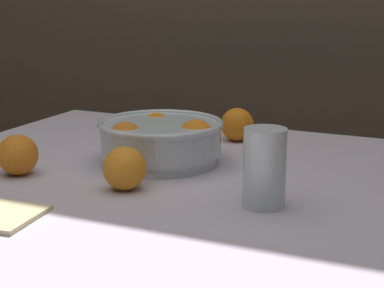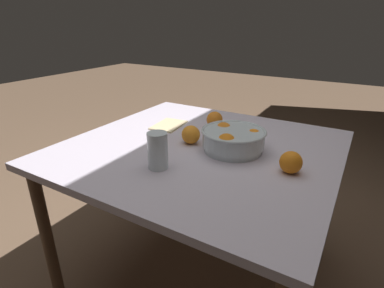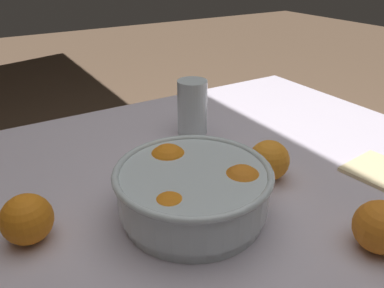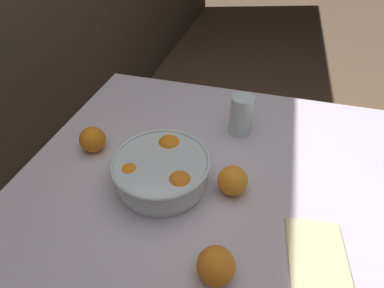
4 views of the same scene
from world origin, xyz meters
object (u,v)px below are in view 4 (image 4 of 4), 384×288
at_px(fruit_bowl, 162,170).
at_px(orange_loose_near_bowl, 233,180).
at_px(orange_loose_aside, 216,266).
at_px(juice_glass, 241,117).
at_px(orange_loose_front, 93,140).

height_order(fruit_bowl, orange_loose_near_bowl, fruit_bowl).
height_order(fruit_bowl, orange_loose_aside, fruit_bowl).
bearing_deg(juice_glass, orange_loose_near_bowl, -176.12).
height_order(orange_loose_near_bowl, orange_loose_aside, same).
xyz_separation_m(orange_loose_near_bowl, orange_loose_front, (0.05, 0.44, -0.00)).
bearing_deg(fruit_bowl, juice_glass, -31.19).
relative_size(orange_loose_near_bowl, orange_loose_aside, 0.99).
xyz_separation_m(fruit_bowl, juice_glass, (0.29, -0.17, 0.01)).
relative_size(fruit_bowl, orange_loose_front, 3.32).
xyz_separation_m(juice_glass, orange_loose_front, (-0.21, 0.43, -0.02)).
height_order(fruit_bowl, juice_glass, juice_glass).
xyz_separation_m(fruit_bowl, orange_loose_aside, (-0.22, -0.20, -0.01)).
height_order(orange_loose_front, orange_loose_aside, orange_loose_aside).
distance_m(juice_glass, orange_loose_front, 0.48).
bearing_deg(orange_loose_aside, orange_loose_front, 56.54).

